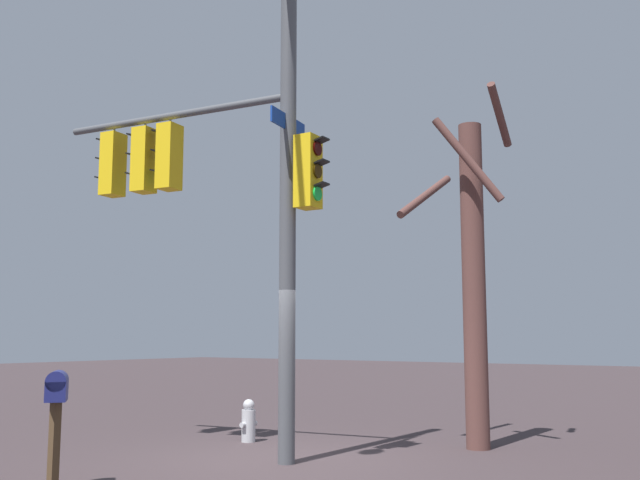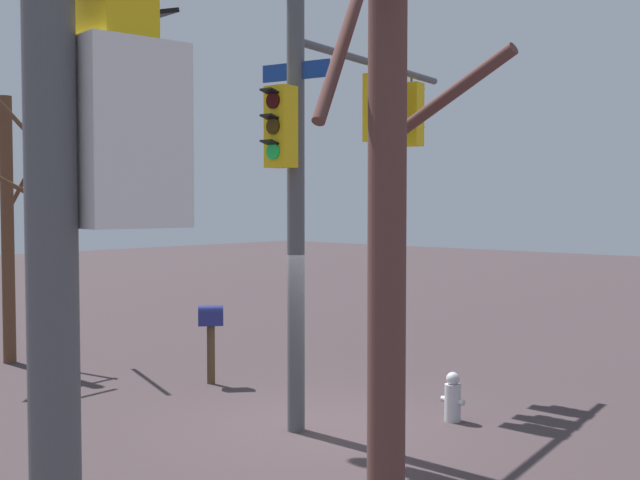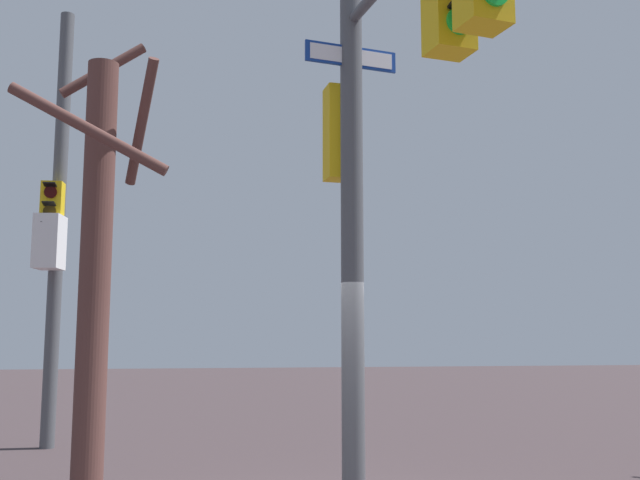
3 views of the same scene
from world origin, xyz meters
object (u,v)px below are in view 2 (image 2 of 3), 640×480
fire_hydrant (453,398)px  bare_tree_across_street (8,212)px  mailbox (211,322)px  bare_tree_behind_pole (387,233)px

fire_hydrant → bare_tree_across_street: 9.61m
mailbox → bare_tree_across_street: bare_tree_across_street is taller
mailbox → bare_tree_behind_pole: bare_tree_behind_pole is taller
fire_hydrant → mailbox: 4.65m
mailbox → bare_tree_behind_pole: size_ratio=0.24×
mailbox → bare_tree_behind_pole: (-6.00, 2.76, 1.81)m
fire_hydrant → bare_tree_behind_pole: bare_tree_behind_pole is taller
mailbox → fire_hydrant: bearing=-129.5°
mailbox → bare_tree_behind_pole: 6.85m
fire_hydrant → bare_tree_across_street: (8.93, 2.35, 2.69)m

